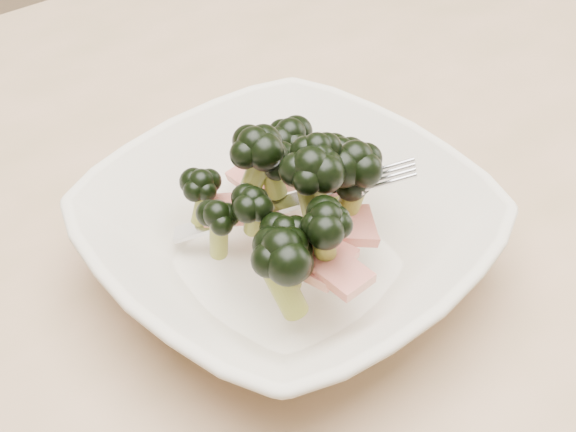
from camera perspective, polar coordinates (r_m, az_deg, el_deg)
The scene contains 2 objects.
dining_table at distance 0.67m, azimuth -3.11°, elevation -6.02°, with size 1.20×0.80×0.75m.
broccoli_dish at distance 0.53m, azimuth 0.09°, elevation -0.96°, with size 0.29×0.29×0.12m.
Camera 1 is at (-0.24, -0.38, 1.16)m, focal length 50.00 mm.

